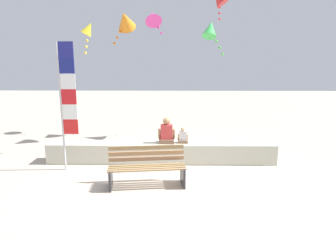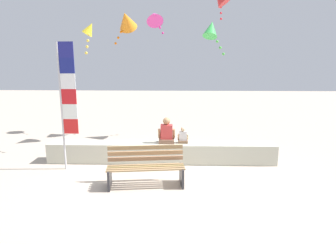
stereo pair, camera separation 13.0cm
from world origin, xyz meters
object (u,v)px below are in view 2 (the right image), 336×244
(person_child, at_px, (183,137))
(park_bench, at_px, (146,167))
(kite_yellow, at_px, (89,29))
(kite_green, at_px, (211,29))
(kite_magenta, at_px, (154,17))
(kite_orange, at_px, (126,21))
(person_adult, at_px, (167,133))
(flag_banner, at_px, (66,96))

(person_child, bearing_deg, park_bench, -118.62)
(kite_yellow, distance_m, kite_green, 3.63)
(person_child, relative_size, kite_green, 0.43)
(kite_yellow, height_order, kite_magenta, kite_magenta)
(person_child, relative_size, kite_magenta, 0.48)
(kite_green, distance_m, kite_magenta, 2.73)
(park_bench, distance_m, kite_orange, 5.25)
(person_child, xyz_separation_m, kite_orange, (-1.83, 2.04, 3.34))
(kite_orange, height_order, kite_magenta, kite_magenta)
(kite_yellow, xyz_separation_m, kite_magenta, (1.82, 1.89, 0.58))
(person_adult, bearing_deg, person_child, 0.04)
(park_bench, relative_size, kite_yellow, 1.82)
(kite_yellow, xyz_separation_m, kite_green, (3.63, -0.05, -0.01))
(park_bench, height_order, person_child, person_child)
(person_adult, xyz_separation_m, kite_magenta, (-0.54, 3.05, 3.47))
(person_child, distance_m, kite_yellow, 4.27)
(person_adult, distance_m, kite_yellow, 3.90)
(kite_green, bearing_deg, kite_magenta, 133.05)
(flag_banner, bearing_deg, kite_green, 25.20)
(person_adult, distance_m, kite_green, 3.34)
(park_bench, xyz_separation_m, kite_magenta, (-0.12, 4.66, 3.88))
(kite_orange, distance_m, kite_yellow, 1.36)
(park_bench, distance_m, kite_magenta, 6.07)
(park_bench, height_order, person_adult, person_adult)
(flag_banner, distance_m, kite_yellow, 2.56)
(flag_banner, relative_size, kite_magenta, 3.43)
(kite_orange, relative_size, kite_green, 1.09)
(person_adult, bearing_deg, park_bench, -104.64)
(person_child, height_order, kite_green, kite_green)
(kite_green, xyz_separation_m, kite_magenta, (-1.82, 1.94, 0.60))
(kite_orange, height_order, kite_yellow, kite_orange)
(person_child, height_order, kite_magenta, kite_magenta)
(kite_orange, bearing_deg, person_adult, -56.01)
(kite_orange, relative_size, kite_yellow, 1.17)
(person_adult, xyz_separation_m, kite_orange, (-1.37, 2.04, 3.24))
(person_child, distance_m, kite_orange, 4.32)
(kite_yellow, bearing_deg, kite_green, -0.83)
(person_adult, height_order, person_child, person_adult)
(person_adult, bearing_deg, kite_orange, 123.99)
(flag_banner, bearing_deg, kite_orange, 67.22)
(person_adult, bearing_deg, kite_magenta, 99.99)
(park_bench, height_order, kite_magenta, kite_magenta)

